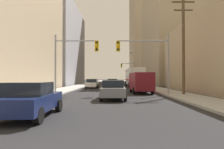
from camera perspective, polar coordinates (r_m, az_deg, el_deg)
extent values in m
cube|color=#9E9E99|center=(52.80, -7.05, -2.74)|extent=(3.21, 160.00, 0.15)
cube|color=#9E9E99|center=(52.77, 7.37, -2.74)|extent=(3.21, 160.00, 0.15)
cube|color=silver|center=(37.05, 6.46, -0.59)|extent=(2.55, 11.51, 2.90)
cube|color=black|center=(36.94, 4.52, 0.21)|extent=(0.07, 10.58, 0.80)
cube|color=red|center=(36.94, 4.51, -1.49)|extent=(0.07, 10.58, 0.28)
cylinder|color=black|center=(40.98, 4.22, -2.66)|extent=(0.32, 1.00, 1.00)
cylinder|color=black|center=(41.20, 7.49, -2.65)|extent=(0.32, 1.00, 1.00)
cylinder|color=black|center=(33.75, 5.07, -3.02)|extent=(0.32, 1.00, 1.00)
cylinder|color=black|center=(34.03, 9.02, -3.00)|extent=(0.32, 1.00, 1.00)
cube|color=maroon|center=(22.05, 8.38, -2.00)|extent=(2.19, 5.27, 1.90)
cube|color=black|center=(24.63, 7.53, -0.92)|extent=(1.76, 0.08, 0.60)
cylinder|color=black|center=(23.63, 5.51, -4.24)|extent=(0.24, 0.72, 0.72)
cylinder|color=black|center=(23.88, 10.11, -4.20)|extent=(0.24, 0.72, 0.72)
cylinder|color=black|center=(20.32, 6.36, -4.77)|extent=(0.24, 0.72, 0.72)
cylinder|color=black|center=(20.61, 11.70, -4.70)|extent=(0.24, 0.72, 0.72)
cube|color=#141E4C|center=(9.32, -22.66, -7.45)|extent=(1.96, 4.27, 0.65)
cube|color=black|center=(9.14, -23.00, -3.81)|extent=(1.66, 1.96, 0.55)
cylinder|color=black|center=(10.93, -24.11, -8.19)|extent=(0.22, 0.64, 0.64)
cylinder|color=black|center=(10.34, -15.26, -8.65)|extent=(0.22, 0.64, 0.64)
cylinder|color=black|center=(7.82, -20.65, -11.14)|extent=(0.22, 0.64, 0.64)
cube|color=slate|center=(15.47, 0.34, -4.92)|extent=(1.84, 4.22, 0.65)
cube|color=black|center=(15.29, 0.34, -2.71)|extent=(1.60, 1.91, 0.55)
cylinder|color=black|center=(16.85, -2.62, -5.70)|extent=(0.22, 0.64, 0.64)
cylinder|color=black|center=(16.86, 3.29, -5.70)|extent=(0.22, 0.64, 0.64)
cylinder|color=black|center=(14.18, -3.17, -6.59)|extent=(0.22, 0.64, 0.64)
cylinder|color=black|center=(14.18, 3.86, -6.59)|extent=(0.22, 0.64, 0.64)
cube|color=white|center=(32.42, -5.80, -2.85)|extent=(1.91, 4.24, 0.65)
cube|color=black|center=(32.25, -5.83, -1.79)|extent=(1.63, 1.94, 0.55)
cylinder|color=black|center=(33.86, -7.02, -3.32)|extent=(0.22, 0.64, 0.64)
cylinder|color=black|center=(33.69, -4.10, -3.33)|extent=(0.22, 0.64, 0.64)
cylinder|color=black|center=(31.20, -7.65, -3.51)|extent=(0.22, 0.64, 0.64)
cylinder|color=black|center=(31.01, -4.48, -3.54)|extent=(0.22, 0.64, 0.64)
cube|color=#B7BABF|center=(32.56, 0.12, -2.84)|extent=(1.85, 4.22, 0.65)
cube|color=black|center=(32.39, 0.12, -1.79)|extent=(1.61, 1.92, 0.55)
cylinder|color=black|center=(33.93, -1.34, -3.32)|extent=(0.22, 0.64, 0.64)
cylinder|color=black|center=(33.92, 1.59, -3.32)|extent=(0.22, 0.64, 0.64)
cylinder|color=black|center=(31.24, -1.48, -3.52)|extent=(0.22, 0.64, 0.64)
cylinder|color=black|center=(31.24, 1.70, -3.52)|extent=(0.22, 0.64, 0.64)
cube|color=#195938|center=(39.72, 0.06, -2.51)|extent=(1.82, 4.21, 0.65)
cube|color=black|center=(39.56, 0.06, -1.64)|extent=(1.59, 1.91, 0.55)
cylinder|color=black|center=(41.09, -1.14, -2.91)|extent=(0.22, 0.64, 0.64)
cylinder|color=black|center=(41.08, 1.27, -2.91)|extent=(0.22, 0.64, 0.64)
cylinder|color=black|center=(38.40, -1.24, -3.04)|extent=(0.22, 0.64, 0.64)
cylinder|color=black|center=(38.40, 1.34, -3.04)|extent=(0.22, 0.64, 0.64)
cylinder|color=gray|center=(20.23, -16.19, 2.73)|extent=(0.18, 0.18, 6.00)
cylinder|color=gray|center=(20.04, -10.43, 9.66)|extent=(4.11, 0.12, 0.12)
cube|color=gold|center=(19.68, -4.47, 8.29)|extent=(0.38, 0.30, 1.05)
sphere|color=black|center=(19.57, -4.51, 9.35)|extent=(0.24, 0.24, 0.24)
sphere|color=#F9A514|center=(19.51, -4.51, 8.37)|extent=(0.24, 0.24, 0.24)
sphere|color=black|center=(19.46, -4.51, 7.38)|extent=(0.24, 0.24, 0.24)
cylinder|color=gray|center=(20.16, 16.11, 2.74)|extent=(0.18, 0.18, 6.00)
cylinder|color=gray|center=(19.93, 9.07, 9.71)|extent=(4.98, 0.12, 0.12)
cube|color=gold|center=(19.62, 1.79, 8.32)|extent=(0.38, 0.30, 1.05)
sphere|color=black|center=(19.51, 1.81, 9.38)|extent=(0.24, 0.24, 0.24)
sphere|color=#F9A514|center=(19.45, 1.81, 8.40)|extent=(0.24, 0.24, 0.24)
sphere|color=black|center=(19.40, 1.81, 7.40)|extent=(0.24, 0.24, 0.24)
cylinder|color=gray|center=(50.58, 6.52, 0.50)|extent=(0.18, 0.18, 6.00)
cylinder|color=gray|center=(50.55, 4.65, 3.22)|extent=(3.31, 0.12, 0.12)
cube|color=gold|center=(50.41, 2.77, 2.63)|extent=(0.38, 0.30, 1.05)
sphere|color=black|center=(50.27, 2.78, 3.03)|extent=(0.24, 0.24, 0.24)
sphere|color=black|center=(50.24, 2.78, 2.64)|extent=(0.24, 0.24, 0.24)
sphere|color=#19D833|center=(50.22, 2.78, 2.25)|extent=(0.24, 0.24, 0.24)
cylinder|color=brown|center=(20.27, 20.13, 7.97)|extent=(0.28, 0.28, 9.68)
cube|color=brown|center=(21.34, 20.06, 19.29)|extent=(2.20, 0.12, 0.12)
cube|color=brown|center=(21.08, 20.07, 17.24)|extent=(1.80, 0.12, 0.12)
cylinder|color=gray|center=(42.60, 7.83, 1.78)|extent=(0.16, 0.16, 7.50)
cylinder|color=gray|center=(42.82, 6.74, 6.54)|extent=(1.61, 0.10, 0.10)
ellipsoid|color=#4C4C51|center=(42.73, 5.66, 6.42)|extent=(0.56, 0.32, 0.20)
cube|color=#93939E|center=(51.90, -20.03, 7.78)|extent=(18.12, 24.12, 19.11)
cube|color=tan|center=(56.31, 23.60, 10.28)|extent=(25.09, 22.73, 25.24)
cube|color=tan|center=(93.89, 11.50, 14.31)|extent=(18.46, 23.66, 52.86)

